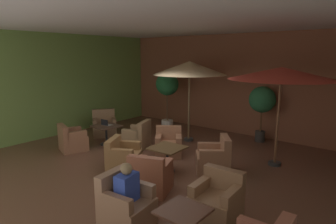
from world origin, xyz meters
name	(u,v)px	position (x,y,z in m)	size (l,w,h in m)	color
ground_plane	(158,164)	(0.00, 0.00, -0.01)	(9.47, 8.49, 0.02)	brown
wall_back_brick	(233,84)	(0.00, 4.20, 1.80)	(9.47, 0.08, 3.59)	brown
wall_left_accent	(58,85)	(-4.70, 0.00, 1.80)	(0.08, 8.49, 3.59)	olive
ceiling_slab	(157,22)	(0.00, 0.00, 3.62)	(9.47, 8.49, 0.06)	silver
cafe_table_front_left	(106,130)	(-2.42, 0.25, 0.48)	(0.82, 0.82, 0.62)	black
armchair_front_left_north	(138,138)	(-1.40, 0.65, 0.32)	(0.93, 0.98, 0.86)	brown
armchair_front_left_east	(104,126)	(-3.32, 0.89, 0.33)	(1.04, 1.06, 0.92)	#836042
armchair_front_left_south	(72,140)	(-2.76, -0.78, 0.31)	(0.93, 0.92, 0.81)	#8E5A3F
cafe_table_front_right	(167,152)	(0.49, -0.21, 0.49)	(0.80, 0.80, 0.62)	black
armchair_front_right_north	(123,157)	(-0.51, -0.77, 0.29)	(1.05, 1.08, 0.77)	brown
armchair_front_right_east	(151,177)	(0.92, -1.28, 0.33)	(0.99, 0.99, 0.86)	brown
armchair_front_right_south	(214,159)	(1.42, 0.49, 0.33)	(1.06, 1.05, 0.90)	#8C5C41
armchair_front_right_west	(169,145)	(-0.21, 0.70, 0.30)	(1.01, 1.00, 0.82)	brown
cafe_table_mid_center	(183,220)	(2.52, -2.32, 0.46)	(0.67, 0.67, 0.62)	black
armchair_mid_center_east	(217,200)	(2.46, -1.22, 0.30)	(0.81, 0.83, 0.81)	#885F40
armchair_mid_center_south	(125,207)	(1.41, -2.45, 0.34)	(0.84, 0.81, 0.93)	#875E44
patio_umbrella_tall_red	(189,68)	(-0.61, 2.27, 2.42)	(2.38, 2.38, 2.65)	#2D2D2D
patio_umbrella_center_beige	(281,74)	(2.43, 1.88, 2.39)	(2.61, 2.61, 2.55)	#2D2D2D
potted_tree_left_corner	(262,102)	(1.32, 3.67, 1.35)	(0.86, 0.86, 1.85)	#35302D
potted_tree_mid_left	(167,88)	(-2.15, 3.03, 1.61)	(0.88, 0.88, 2.20)	silver
patron_blue_shirt	(127,185)	(1.46, -2.45, 0.74)	(0.29, 0.41, 0.67)	#2D43A7
iced_drink_cup	(106,123)	(-2.46, 0.31, 0.67)	(0.08, 0.08, 0.11)	white
open_laptop	(106,124)	(-2.47, 0.29, 0.67)	(0.32, 0.24, 0.20)	#9EA0A5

